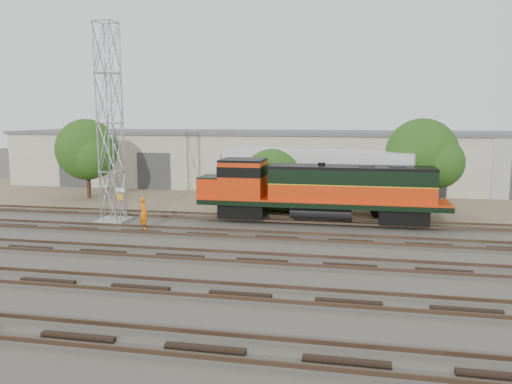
% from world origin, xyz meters
% --- Properties ---
extents(ground, '(140.00, 140.00, 0.00)m').
position_xyz_m(ground, '(0.00, 0.00, 0.00)').
color(ground, '#47423A').
rests_on(ground, ground).
extents(dirt_strip, '(80.00, 16.00, 0.02)m').
position_xyz_m(dirt_strip, '(0.00, 15.00, 0.01)').
color(dirt_strip, '#726047').
rests_on(dirt_strip, ground).
extents(tracks, '(80.00, 20.40, 0.28)m').
position_xyz_m(tracks, '(0.00, -3.00, 0.08)').
color(tracks, black).
rests_on(tracks, ground).
extents(warehouse, '(58.40, 10.40, 5.30)m').
position_xyz_m(warehouse, '(0.04, 22.98, 2.65)').
color(warehouse, beige).
rests_on(warehouse, ground).
extents(locomotive, '(15.48, 2.72, 3.72)m').
position_xyz_m(locomotive, '(1.81, 6.00, 2.16)').
color(locomotive, black).
rests_on(locomotive, tracks).
extents(signal_tower, '(1.82, 1.82, 12.33)m').
position_xyz_m(signal_tower, '(-10.91, 3.95, 6.01)').
color(signal_tower, gray).
rests_on(signal_tower, ground).
extents(sign_post, '(0.90, 0.44, 2.36)m').
position_xyz_m(sign_post, '(-10.09, 3.23, 1.65)').
color(sign_post, gray).
rests_on(sign_post, ground).
extents(worker, '(0.87, 0.82, 2.00)m').
position_xyz_m(worker, '(-8.11, 2.22, 1.00)').
color(worker, orange).
rests_on(worker, ground).
extents(semi_trailer, '(14.31, 6.62, 4.33)m').
position_xyz_m(semi_trailer, '(1.71, 10.78, 2.73)').
color(semi_trailer, silver).
rests_on(semi_trailer, ground).
extents(tree_west, '(5.22, 4.97, 6.50)m').
position_xyz_m(tree_west, '(-17.12, 12.13, 3.89)').
color(tree_west, '#382619').
rests_on(tree_west, ground).
extents(tree_mid, '(4.90, 4.67, 4.67)m').
position_xyz_m(tree_mid, '(-1.42, 10.13, 1.94)').
color(tree_mid, '#382619').
rests_on(tree_mid, ground).
extents(tree_east, '(5.12, 4.87, 6.58)m').
position_xyz_m(tree_east, '(8.80, 10.23, 4.01)').
color(tree_east, '#382619').
rests_on(tree_east, ground).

